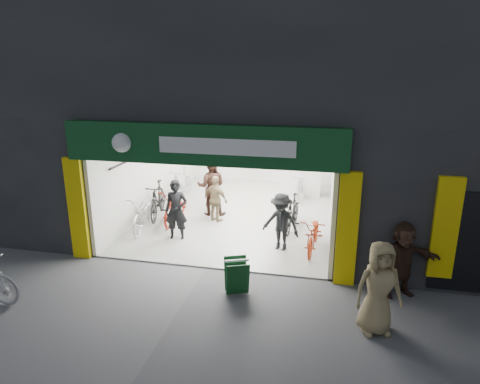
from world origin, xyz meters
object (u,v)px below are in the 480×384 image
(bike_right_front, at_px, (292,213))
(pedestrian_near, at_px, (379,288))
(bike_left_front, at_px, (144,212))
(sandwich_board, at_px, (237,275))

(bike_right_front, xyz_separation_m, pedestrian_near, (1.99, -4.71, 0.36))
(bike_left_front, bearing_deg, bike_right_front, 2.70)
(bike_right_front, distance_m, sandwich_board, 3.99)
(pedestrian_near, distance_m, sandwich_board, 2.94)
(bike_right_front, height_order, sandwich_board, bike_right_front)
(pedestrian_near, bearing_deg, bike_right_front, 95.86)
(sandwich_board, bearing_deg, pedestrian_near, -37.69)
(bike_right_front, bearing_deg, bike_left_front, -162.88)
(bike_left_front, xyz_separation_m, sandwich_board, (3.49, -3.06, -0.12))
(bike_left_front, bearing_deg, pedestrian_near, -40.01)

